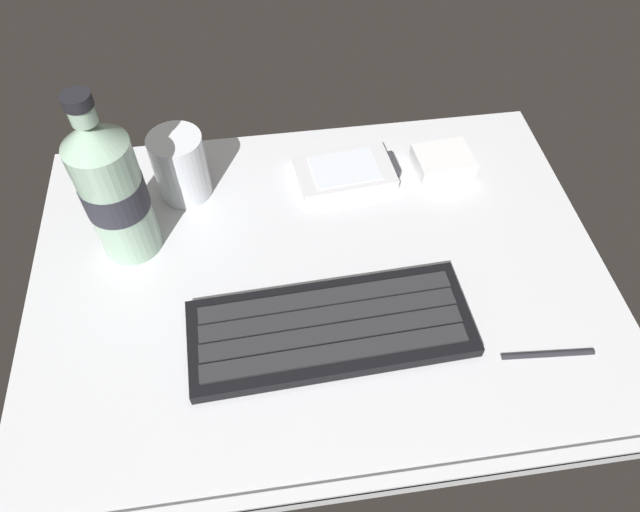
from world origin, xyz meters
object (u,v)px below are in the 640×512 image
(handheld_device, at_px, (346,172))
(charger_block, at_px, (442,162))
(water_bottle, at_px, (112,189))
(juice_cup, at_px, (181,168))
(keyboard, at_px, (334,328))
(stylus_pen, at_px, (548,353))

(handheld_device, bearing_deg, charger_block, -1.80)
(handheld_device, distance_m, water_bottle, 0.28)
(juice_cup, distance_m, charger_block, 0.33)
(keyboard, xyz_separation_m, juice_cup, (-0.15, 0.23, 0.03))
(handheld_device, relative_size, juice_cup, 1.56)
(keyboard, height_order, stylus_pen, keyboard)
(water_bottle, xyz_separation_m, charger_block, (0.39, 0.07, -0.08))
(juice_cup, xyz_separation_m, stylus_pen, (0.36, -0.28, -0.04))
(juice_cup, height_order, stylus_pen, juice_cup)
(handheld_device, height_order, water_bottle, water_bottle)
(water_bottle, xyz_separation_m, stylus_pen, (0.42, -0.20, -0.09))
(water_bottle, bearing_deg, handheld_device, 16.10)
(water_bottle, bearing_deg, keyboard, -35.06)
(keyboard, bearing_deg, handheld_device, 77.31)
(handheld_device, bearing_deg, stylus_pen, -60.36)
(water_bottle, bearing_deg, stylus_pen, -25.90)
(handheld_device, xyz_separation_m, stylus_pen, (0.16, -0.28, -0.00))
(juice_cup, bearing_deg, stylus_pen, -37.96)
(handheld_device, height_order, charger_block, charger_block)
(charger_block, bearing_deg, handheld_device, 178.20)
(charger_block, height_order, stylus_pen, charger_block)
(charger_block, distance_m, stylus_pen, 0.28)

